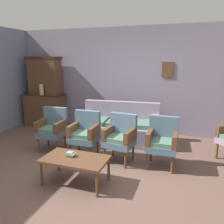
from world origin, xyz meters
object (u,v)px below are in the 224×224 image
coffee_table (75,161)px  book_stack_on_table (71,154)px  vase_on_cabinet (41,90)px  armchair_by_doorway (85,132)px  armchair_near_cabinet (162,140)px  armchair_near_couch_end (120,136)px  floral_couch (119,127)px  side_cabinet (45,110)px  armchair_row_middle (53,127)px

coffee_table → book_stack_on_table: 0.13m
vase_on_cabinet → coffee_table: bearing=-46.1°
armchair_by_doorway → vase_on_cabinet: bearing=144.8°
armchair_near_cabinet → book_stack_on_table: (-1.29, -0.99, -0.05)m
coffee_table → armchair_near_couch_end: bearing=66.4°
armchair_near_cabinet → floral_couch: bearing=138.5°
armchair_by_doorway → book_stack_on_table: size_ratio=6.43×
floral_couch → armchair_by_doorway: (-0.38, -1.04, 0.17)m
side_cabinet → armchair_by_doorway: size_ratio=1.28×
armchair_near_couch_end → side_cabinet: bearing=150.4°
armchair_near_couch_end → book_stack_on_table: 1.08m
coffee_table → vase_on_cabinet: bearing=133.9°
armchair_by_doorway → book_stack_on_table: armchair_by_doorway is taller
vase_on_cabinet → side_cabinet: bearing=106.5°
vase_on_cabinet → armchair_near_cabinet: size_ratio=0.33×
armchair_row_middle → coffee_table: armchair_row_middle is taller
side_cabinet → armchair_near_cabinet: bearing=-23.3°
armchair_by_doorway → book_stack_on_table: (0.20, -0.94, -0.05)m
coffee_table → armchair_near_cabinet: bearing=40.6°
armchair_by_doorway → side_cabinet: bearing=142.2°
floral_couch → coffee_table: (-0.08, -2.01, 0.05)m
floral_couch → armchair_row_middle: same height
floral_couch → armchair_by_doorway: bearing=-110.4°
vase_on_cabinet → floral_couch: size_ratio=0.16×
armchair_row_middle → coffee_table: size_ratio=0.90×
armchair_row_middle → armchair_near_cabinet: same height
floral_couch → armchair_row_middle: 1.53m
vase_on_cabinet → armchair_by_doorway: bearing=-35.2°
side_cabinet → vase_on_cabinet: vase_on_cabinet is taller
armchair_near_couch_end → armchair_near_cabinet: same height
vase_on_cabinet → armchair_near_cabinet: vase_on_cabinet is taller
coffee_table → floral_couch: bearing=87.6°
side_cabinet → coffee_table: (2.32, -2.54, -0.09)m
armchair_near_cabinet → coffee_table: armchair_near_cabinet is taller
armchair_row_middle → armchair_by_doorway: (0.79, -0.07, 0.00)m
armchair_by_doorway → armchair_near_cabinet: bearing=2.1°
vase_on_cabinet → book_stack_on_table: 3.24m
vase_on_cabinet → armchair_near_couch_end: vase_on_cabinet is taller
armchair_near_couch_end → armchair_near_cabinet: 0.77m
floral_couch → armchair_near_couch_end: size_ratio=2.10×
armchair_by_doorway → armchair_near_cabinet: size_ratio=1.00×
armchair_near_cabinet → coffee_table: 1.58m
armchair_near_cabinet → book_stack_on_table: armchair_near_cabinet is taller
armchair_by_doorway → book_stack_on_table: bearing=-77.9°
armchair_near_cabinet → armchair_near_couch_end: bearing=-176.4°
side_cabinet → armchair_near_couch_end: 3.16m
vase_on_cabinet → floral_couch: vase_on_cabinet is taller
vase_on_cabinet → floral_couch: bearing=-8.5°
floral_couch → coffee_table: bearing=-92.4°
armchair_by_doorway → book_stack_on_table: 0.96m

